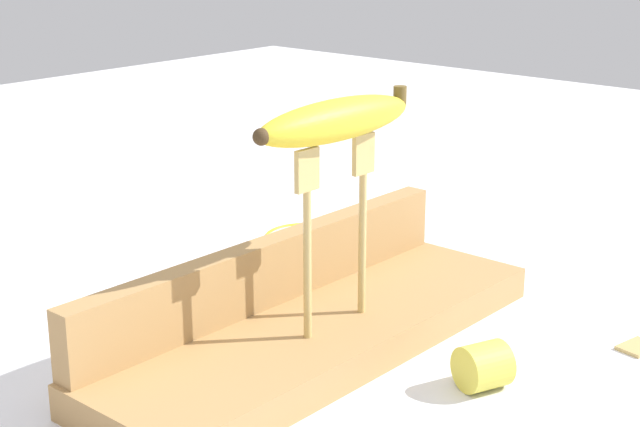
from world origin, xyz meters
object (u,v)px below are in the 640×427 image
Objects in this scene: fork_stand_center at (336,216)px; wire_coil at (307,235)px; banana_chunk_near at (484,366)px; banana_raised_center at (336,120)px.

fork_stand_center is 1.61× the size of wire_coil.
fork_stand_center is 0.18m from banana_chunk_near.
banana_raised_center reaches higher than wire_coil.
banana_raised_center is (-0.00, 0.00, 0.08)m from fork_stand_center.
banana_raised_center is at bearing 104.73° from banana_chunk_near.
fork_stand_center is at bearing -133.70° from wire_coil.
banana_raised_center is at bearing 178.29° from fork_stand_center.
fork_stand_center is 0.36m from wire_coil.
banana_chunk_near is (0.04, -0.13, -0.20)m from banana_raised_center.
fork_stand_center reaches higher than banana_chunk_near.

